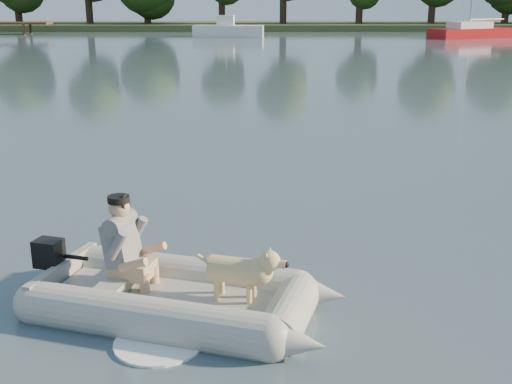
{
  "coord_description": "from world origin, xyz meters",
  "views": [
    {
      "loc": [
        0.29,
        -5.64,
        3.0
      ],
      "look_at": [
        0.37,
        1.79,
        0.75
      ],
      "focal_mm": 45.0,
      "sensor_mm": 36.0,
      "label": 1
    }
  ],
  "objects_px": {
    "man": "(123,240)",
    "dog": "(235,275)",
    "motorboat": "(228,23)",
    "dinghy": "(178,264)",
    "sailboat": "(473,32)"
  },
  "relations": [
    {
      "from": "man",
      "to": "dog",
      "type": "height_order",
      "value": "man"
    },
    {
      "from": "man",
      "to": "motorboat",
      "type": "relative_size",
      "value": 0.16
    },
    {
      "from": "dinghy",
      "to": "dog",
      "type": "height_order",
      "value": "dinghy"
    },
    {
      "from": "dog",
      "to": "motorboat",
      "type": "relative_size",
      "value": 0.14
    },
    {
      "from": "man",
      "to": "sailboat",
      "type": "relative_size",
      "value": 0.09
    },
    {
      "from": "man",
      "to": "sailboat",
      "type": "height_order",
      "value": "sailboat"
    },
    {
      "from": "motorboat",
      "to": "sailboat",
      "type": "distance_m",
      "value": 19.48
    },
    {
      "from": "dog",
      "to": "motorboat",
      "type": "height_order",
      "value": "motorboat"
    },
    {
      "from": "motorboat",
      "to": "sailboat",
      "type": "height_order",
      "value": "sailboat"
    },
    {
      "from": "dinghy",
      "to": "man",
      "type": "height_order",
      "value": "man"
    },
    {
      "from": "motorboat",
      "to": "sailboat",
      "type": "relative_size",
      "value": 0.57
    },
    {
      "from": "dinghy",
      "to": "man",
      "type": "xyz_separation_m",
      "value": [
        -0.57,
        0.23,
        0.17
      ]
    },
    {
      "from": "dinghy",
      "to": "sailboat",
      "type": "bearing_deg",
      "value": 85.65
    },
    {
      "from": "sailboat",
      "to": "man",
      "type": "bearing_deg",
      "value": -136.94
    },
    {
      "from": "man",
      "to": "sailboat",
      "type": "distance_m",
      "value": 49.71
    }
  ]
}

